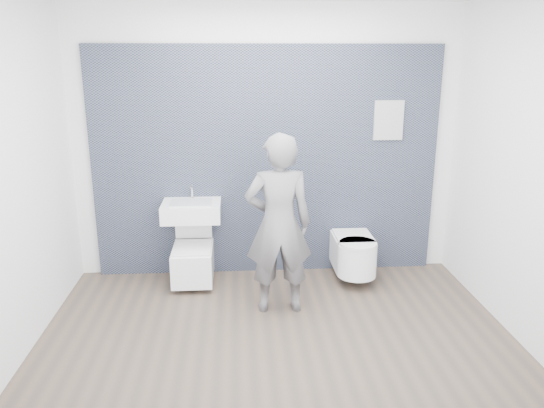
{
  "coord_description": "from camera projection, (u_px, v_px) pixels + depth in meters",
  "views": [
    {
      "loc": [
        -0.31,
        -3.97,
        2.31
      ],
      "look_at": [
        0.0,
        0.6,
        1.0
      ],
      "focal_mm": 35.0,
      "sensor_mm": 36.0,
      "label": 1
    }
  ],
  "objects": [
    {
      "name": "ground",
      "position": [
        277.0,
        337.0,
        4.47
      ],
      "size": [
        4.0,
        4.0,
        0.0
      ],
      "primitive_type": "plane",
      "color": "brown",
      "rests_on": "ground"
    },
    {
      "name": "room_shell",
      "position": [
        277.0,
        132.0,
        3.99
      ],
      "size": [
        4.0,
        4.0,
        4.0
      ],
      "color": "white",
      "rests_on": "ground"
    },
    {
      "name": "tile_wall",
      "position": [
        267.0,
        269.0,
        5.88
      ],
      "size": [
        3.6,
        0.06,
        2.4
      ],
      "primitive_type": "cube",
      "color": "black",
      "rests_on": "ground"
    },
    {
      "name": "washbasin",
      "position": [
        192.0,
        210.0,
        5.37
      ],
      "size": [
        0.59,
        0.44,
        0.44
      ],
      "color": "white",
      "rests_on": "ground"
    },
    {
      "name": "toilet_square",
      "position": [
        193.0,
        261.0,
        5.45
      ],
      "size": [
        0.4,
        0.58,
        0.78
      ],
      "color": "white",
      "rests_on": "ground"
    },
    {
      "name": "toilet_rounded",
      "position": [
        354.0,
        254.0,
        5.5
      ],
      "size": [
        0.4,
        0.68,
        0.36
      ],
      "color": "white",
      "rests_on": "ground"
    },
    {
      "name": "info_placard",
      "position": [
        380.0,
        268.0,
        5.92
      ],
      "size": [
        0.3,
        0.03,
        0.41
      ],
      "primitive_type": "cube",
      "color": "white",
      "rests_on": "ground"
    },
    {
      "name": "visitor",
      "position": [
        279.0,
        224.0,
        4.75
      ],
      "size": [
        0.62,
        0.41,
        1.66
      ],
      "primitive_type": "imported",
      "rotation": [
        0.0,
        0.0,
        3.17
      ],
      "color": "slate",
      "rests_on": "ground"
    }
  ]
}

